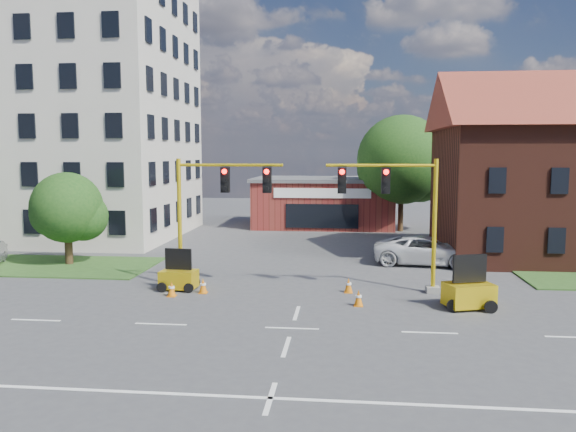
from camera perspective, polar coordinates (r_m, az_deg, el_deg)
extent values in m
plane|color=#434346|center=(21.17, 0.40, -11.34)|extent=(120.00, 120.00, 0.00)
cube|color=beige|center=(47.57, -21.94, 10.20)|extent=(18.00, 15.00, 20.00)
cube|color=maroon|center=(50.31, 3.67, 1.29)|extent=(12.00, 8.00, 4.00)
cube|color=#565658|center=(50.16, 3.68, 3.73)|extent=(12.40, 8.40, 0.30)
cube|color=white|center=(46.18, 3.48, 2.33)|extent=(8.00, 0.10, 0.80)
cube|color=black|center=(46.35, 3.47, -0.02)|extent=(6.00, 0.10, 2.00)
cylinder|color=#392715|center=(47.49, 11.39, 1.00)|extent=(0.44, 0.44, 4.21)
sphere|color=#194314|center=(47.30, 11.49, 5.63)|extent=(7.34, 7.34, 7.34)
sphere|color=#194314|center=(47.78, 13.19, 4.44)|extent=(5.14, 5.14, 5.14)
cylinder|color=#392715|center=(34.87, -21.40, -2.74)|extent=(0.44, 0.44, 2.38)
sphere|color=#194314|center=(34.61, -21.54, 0.81)|extent=(4.06, 4.06, 4.06)
sphere|color=#194314|center=(34.56, -20.08, -0.04)|extent=(2.84, 2.84, 2.84)
cube|color=gray|center=(27.96, -10.81, -6.75)|extent=(0.60, 0.60, 0.30)
cylinder|color=yellow|center=(27.45, -10.94, -0.74)|extent=(0.20, 0.20, 6.20)
cylinder|color=yellow|center=(26.64, -5.89, 5.17)|extent=(5.00, 0.14, 0.14)
cube|color=black|center=(26.71, -6.40, 3.67)|extent=(0.40, 0.32, 1.20)
cube|color=black|center=(26.36, -2.14, 3.67)|extent=(0.40, 0.32, 1.20)
sphere|color=#FF0C07|center=(26.52, -6.49, 4.51)|extent=(0.24, 0.24, 0.24)
cube|color=gray|center=(27.13, 14.48, -7.24)|extent=(0.60, 0.60, 0.30)
cylinder|color=yellow|center=(26.60, 14.65, -1.05)|extent=(0.20, 0.20, 6.20)
cylinder|color=yellow|center=(26.13, 9.38, 5.10)|extent=(5.00, 0.14, 0.14)
cube|color=black|center=(26.17, 9.90, 3.56)|extent=(0.40, 0.32, 1.20)
cube|color=black|center=(26.10, 5.51, 3.62)|extent=(0.40, 0.32, 1.20)
sphere|color=#FF0C07|center=(25.97, 9.94, 4.42)|extent=(0.24, 0.24, 0.24)
cube|color=yellow|center=(27.30, -11.04, -6.31)|extent=(1.74, 1.23, 0.83)
cube|color=black|center=(27.10, -11.08, -4.31)|extent=(1.29, 0.21, 1.01)
cube|color=yellow|center=(24.81, 17.89, -7.60)|extent=(2.20, 1.79, 0.95)
cube|color=black|center=(24.57, 17.97, -5.09)|extent=(1.45, 0.57, 1.16)
cube|color=orange|center=(26.19, -11.73, -7.95)|extent=(0.38, 0.38, 0.04)
cone|color=orange|center=(26.12, -11.74, -7.25)|extent=(0.40, 0.40, 0.70)
cylinder|color=white|center=(26.10, -11.75, -7.10)|extent=(0.27, 0.27, 0.09)
cube|color=orange|center=(26.52, -8.61, -7.71)|extent=(0.38, 0.38, 0.04)
cone|color=orange|center=(26.45, -8.63, -7.02)|extent=(0.40, 0.40, 0.70)
cylinder|color=white|center=(26.43, -8.63, -6.87)|extent=(0.27, 0.27, 0.09)
cube|color=orange|center=(24.28, 7.16, -9.01)|extent=(0.38, 0.38, 0.04)
cone|color=orange|center=(24.19, 7.17, -8.26)|extent=(0.40, 0.40, 0.70)
cylinder|color=white|center=(24.18, 7.17, -8.10)|extent=(0.27, 0.27, 0.09)
cube|color=orange|center=(26.47, 6.15, -7.70)|extent=(0.38, 0.38, 0.04)
cone|color=orange|center=(26.40, 6.16, -7.01)|extent=(0.40, 0.40, 0.70)
cylinder|color=white|center=(26.38, 6.17, -6.86)|extent=(0.27, 0.27, 0.09)
imported|color=white|center=(33.66, 13.85, -3.41)|extent=(6.30, 3.50, 1.67)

